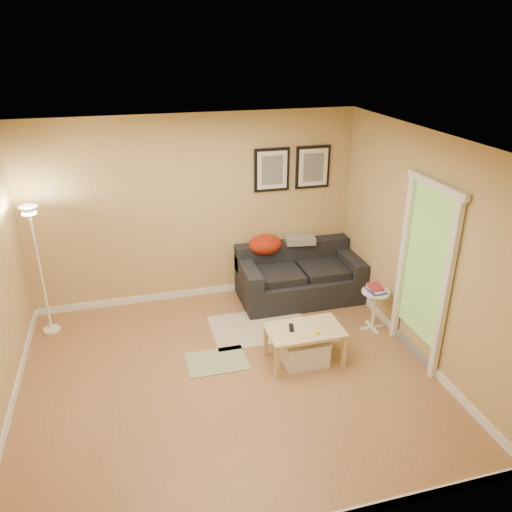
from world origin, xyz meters
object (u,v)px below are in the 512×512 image
side_table (374,310)px  book_stack (376,289)px  floor_lamp (41,275)px  sofa (300,274)px  storage_bin (305,351)px  coffee_table (304,345)px

side_table → book_stack: bearing=151.8°
floor_lamp → book_stack: bearing=-14.4°
sofa → storage_bin: bearing=-107.4°
storage_bin → book_stack: size_ratio=2.09×
storage_bin → floor_lamp: 3.34m
coffee_table → storage_bin: bearing=-119.4°
sofa → side_table: sofa is taller
storage_bin → side_table: side_table is taller
storage_bin → sofa: bearing=72.6°
storage_bin → book_stack: (1.11, 0.47, 0.42)m
sofa → coffee_table: 1.54m
coffee_table → book_stack: (1.10, 0.43, 0.37)m
storage_bin → floor_lamp: bearing=152.7°
sofa → storage_bin: 1.59m
sofa → side_table: (0.64, -1.03, -0.10)m
side_table → floor_lamp: bearing=165.6°
sofa → coffee_table: bearing=-107.6°
side_table → book_stack: size_ratio=2.20×
coffee_table → storage_bin: (-0.01, -0.04, -0.06)m
coffee_table → book_stack: size_ratio=3.49×
sofa → side_table: bearing=-58.2°
coffee_table → floor_lamp: bearing=133.2°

